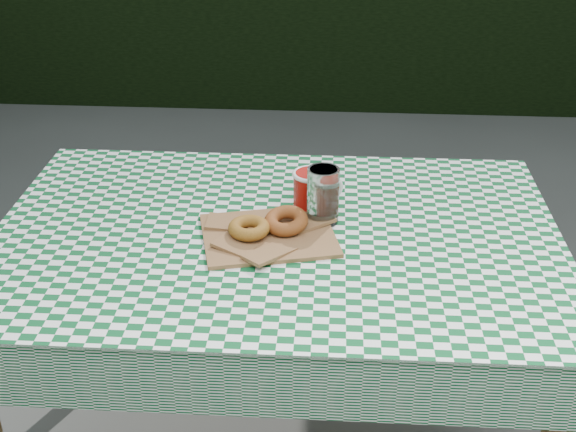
% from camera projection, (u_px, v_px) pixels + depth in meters
% --- Properties ---
extents(table, '(1.29, 0.87, 0.75)m').
position_uv_depth(table, '(277.00, 362.00, 1.93)').
color(table, brown).
rests_on(table, ground).
extents(tablecloth, '(1.31, 0.89, 0.01)m').
position_uv_depth(tablecloth, '(276.00, 234.00, 1.75)').
color(tablecloth, '#0B4C23').
rests_on(tablecloth, table).
extents(paper_bag, '(0.34, 0.30, 0.02)m').
position_uv_depth(paper_bag, '(269.00, 234.00, 1.73)').
color(paper_bag, '#946740').
rests_on(paper_bag, tablecloth).
extents(bagel_front, '(0.13, 0.13, 0.03)m').
position_uv_depth(bagel_front, '(249.00, 228.00, 1.71)').
color(bagel_front, '#99621F').
rests_on(bagel_front, paper_bag).
extents(bagel_back, '(0.14, 0.14, 0.03)m').
position_uv_depth(bagel_back, '(286.00, 221.00, 1.73)').
color(bagel_back, brown).
rests_on(bagel_back, paper_bag).
extents(coffee_mug, '(0.21, 0.21, 0.09)m').
position_uv_depth(coffee_mug, '(311.00, 190.00, 1.83)').
color(coffee_mug, '#A3100A').
rests_on(coffee_mug, tablecloth).
extents(drinking_glass, '(0.09, 0.09, 0.14)m').
position_uv_depth(drinking_glass, '(323.00, 195.00, 1.76)').
color(drinking_glass, silver).
rests_on(drinking_glass, tablecloth).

